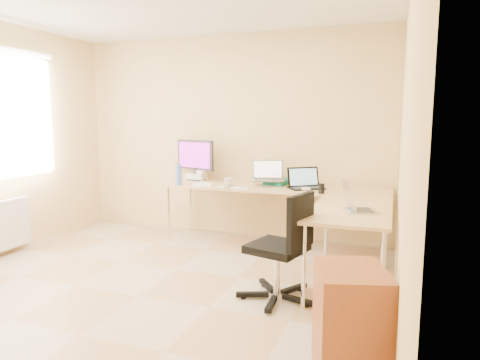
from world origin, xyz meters
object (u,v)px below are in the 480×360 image
(water_bottle, at_px, (179,175))
(cabinet, at_px, (350,324))
(laptop_black, at_px, (306,178))
(keyboard, at_px, (233,188))
(desk_main, at_px, (275,216))
(laptop_return, at_px, (361,199))
(office_chair, at_px, (277,242))
(monitor, at_px, (195,160))
(desk_return, at_px, (350,248))
(mug, at_px, (228,182))
(laptop_center, at_px, (268,171))
(desk_fan, at_px, (201,170))

(water_bottle, height_order, cabinet, water_bottle)
(laptop_black, height_order, keyboard, laptop_black)
(desk_main, relative_size, laptop_return, 8.02)
(office_chair, bearing_deg, water_bottle, 157.62)
(water_bottle, height_order, office_chair, water_bottle)
(monitor, relative_size, laptop_black, 1.60)
(desk_main, height_order, desk_return, same)
(laptop_black, bearing_deg, desk_return, -94.29)
(mug, bearing_deg, water_bottle, -166.11)
(desk_return, relative_size, laptop_center, 3.43)
(desk_main, bearing_deg, laptop_center, 151.69)
(laptop_center, xyz_separation_m, cabinet, (1.23, -2.54, -0.55))
(desk_main, height_order, laptop_black, laptop_black)
(mug, xyz_separation_m, laptop_return, (1.60, -0.96, 0.06))
(monitor, distance_m, water_bottle, 0.49)
(desk_return, bearing_deg, mug, 150.80)
(laptop_center, height_order, office_chair, laptop_center)
(keyboard, bearing_deg, laptop_center, 49.26)
(laptop_center, distance_m, laptop_return, 1.65)
(laptop_center, bearing_deg, desk_fan, 152.20)
(desk_return, bearing_deg, laptop_return, -50.79)
(cabinet, bearing_deg, laptop_black, 90.63)
(keyboard, bearing_deg, laptop_return, -27.46)
(laptop_black, bearing_deg, monitor, 136.36)
(keyboard, relative_size, water_bottle, 1.56)
(desk_return, relative_size, laptop_black, 3.36)
(desk_main, bearing_deg, keyboard, -144.80)
(desk_return, xyz_separation_m, water_bottle, (-2.10, 0.70, 0.49))
(keyboard, relative_size, desk_fan, 1.42)
(desk_return, distance_m, keyboard, 1.61)
(desk_return, bearing_deg, cabinet, -84.23)
(monitor, distance_m, desk_fan, 0.14)
(desk_main, bearing_deg, laptop_black, -5.19)
(desk_return, bearing_deg, laptop_center, 135.62)
(keyboard, distance_m, water_bottle, 0.71)
(monitor, height_order, keyboard, monitor)
(water_bottle, xyz_separation_m, desk_fan, (0.06, 0.50, 0.01))
(mug, distance_m, cabinet, 2.90)
(desk_main, bearing_deg, mug, -164.23)
(laptop_return, bearing_deg, water_bottle, 49.40)
(office_chair, bearing_deg, cabinet, -39.70)
(desk_main, distance_m, keyboard, 0.64)
(desk_main, relative_size, desk_fan, 9.54)
(desk_main, relative_size, keyboard, 6.72)
(laptop_return, xyz_separation_m, cabinet, (0.06, -1.38, -0.48))
(desk_fan, height_order, laptop_return, desk_fan)
(laptop_center, relative_size, desk_fan, 1.36)
(monitor, xyz_separation_m, water_bottle, (0.00, -0.47, -0.14))
(desk_fan, bearing_deg, laptop_black, 6.62)
(monitor, distance_m, cabinet, 3.54)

